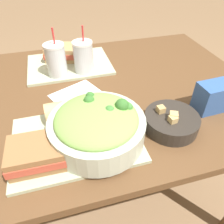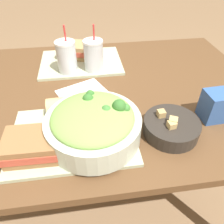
# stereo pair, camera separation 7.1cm
# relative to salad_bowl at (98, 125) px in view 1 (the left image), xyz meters

# --- Properties ---
(ground_plane) EXTENTS (12.00, 12.00, 0.00)m
(ground_plane) POSITION_rel_salad_bowl_xyz_m (-0.00, 0.26, -0.83)
(ground_plane) COLOR #846647
(dining_table) EXTENTS (1.41, 0.91, 0.76)m
(dining_table) POSITION_rel_salad_bowl_xyz_m (-0.00, 0.26, -0.16)
(dining_table) COLOR brown
(dining_table) RESTS_ON ground_plane
(tray_near) EXTENTS (0.38, 0.28, 0.01)m
(tray_near) POSITION_rel_salad_bowl_xyz_m (-0.07, 0.02, -0.06)
(tray_near) COLOR #B2BC99
(tray_near) RESTS_ON dining_table
(tray_far) EXTENTS (0.38, 0.28, 0.01)m
(tray_far) POSITION_rel_salad_bowl_xyz_m (-0.03, 0.50, -0.06)
(tray_far) COLOR #B2BC99
(tray_far) RESTS_ON dining_table
(salad_bowl) EXTENTS (0.28, 0.28, 0.12)m
(salad_bowl) POSITION_rel_salad_bowl_xyz_m (0.00, 0.00, 0.00)
(salad_bowl) COLOR beige
(salad_bowl) RESTS_ON tray_near
(soup_bowl) EXTENTS (0.17, 0.17, 0.07)m
(soup_bowl) POSITION_rel_salad_bowl_xyz_m (0.24, -0.01, -0.04)
(soup_bowl) COLOR #2D2823
(soup_bowl) RESTS_ON dining_table
(sandwich_near) EXTENTS (0.16, 0.12, 0.06)m
(sandwich_near) POSITION_rel_salad_bowl_xyz_m (-0.17, -0.04, -0.02)
(sandwich_near) COLOR olive
(sandwich_near) RESTS_ON tray_near
(baguette_near) EXTENTS (0.17, 0.07, 0.07)m
(baguette_near) POSITION_rel_salad_bowl_xyz_m (-0.06, 0.12, -0.02)
(baguette_near) COLOR tan
(baguette_near) RESTS_ON tray_near
(sandwich_far) EXTENTS (0.19, 0.16, 0.06)m
(sandwich_far) POSITION_rel_salad_bowl_xyz_m (-0.04, 0.56, -0.02)
(sandwich_far) COLOR tan
(sandwich_far) RESTS_ON tray_far
(drink_cup_dark) EXTENTS (0.08, 0.08, 0.20)m
(drink_cup_dark) POSITION_rel_salad_bowl_xyz_m (-0.08, 0.41, 0.01)
(drink_cup_dark) COLOR silver
(drink_cup_dark) RESTS_ON tray_far
(drink_cup_red) EXTENTS (0.08, 0.08, 0.20)m
(drink_cup_red) POSITION_rel_salad_bowl_xyz_m (0.03, 0.41, 0.01)
(drink_cup_red) COLOR silver
(drink_cup_red) RESTS_ON tray_far
(chip_bag) EXTENTS (0.14, 0.08, 0.10)m
(chip_bag) POSITION_rel_salad_bowl_xyz_m (0.43, 0.05, -0.01)
(chip_bag) COLOR #335BA3
(chip_bag) RESTS_ON dining_table
(napkin_folded) EXTENTS (0.22, 0.19, 0.00)m
(napkin_folded) POSITION_rel_salad_bowl_xyz_m (-0.03, 0.26, -0.06)
(napkin_folded) COLOR white
(napkin_folded) RESTS_ON dining_table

